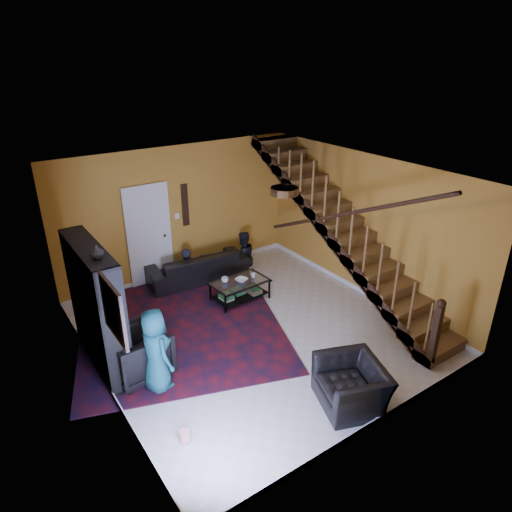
{
  "coord_description": "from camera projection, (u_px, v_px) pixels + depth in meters",
  "views": [
    {
      "loc": [
        -3.78,
        -5.6,
        4.54
      ],
      "look_at": [
        0.35,
        0.4,
        1.21
      ],
      "focal_mm": 32.0,
      "sensor_mm": 36.0,
      "label": 1
    }
  ],
  "objects": [
    {
      "name": "popcorn_bucket",
      "position": [
        185.0,
        436.0,
        5.72
      ],
      "size": [
        0.17,
        0.17,
        0.16
      ],
      "primitive_type": "cylinder",
      "rotation": [
        0.0,
        0.0,
        0.2
      ],
      "color": "red",
      "rests_on": "rug"
    },
    {
      "name": "rug",
      "position": [
        180.0,
        323.0,
        8.23
      ],
      "size": [
        4.51,
        4.81,
        0.02
      ],
      "primitive_type": "cube",
      "rotation": [
        0.0,
        0.0,
        -0.33
      ],
      "color": "#4C0D13",
      "rests_on": "floor"
    },
    {
      "name": "door",
      "position": [
        149.0,
        237.0,
        9.29
      ],
      "size": [
        0.82,
        0.05,
        2.05
      ],
      "primitive_type": "cube",
      "color": "silver",
      "rests_on": "floor"
    },
    {
      "name": "ceiling_fixture",
      "position": [
        285.0,
        191.0,
        6.29
      ],
      "size": [
        0.4,
        0.4,
        0.1
      ],
      "primitive_type": "cylinder",
      "color": "#3F2814",
      "rests_on": "room"
    },
    {
      "name": "person_adult_a",
      "position": [
        187.0,
        275.0,
        9.68
      ],
      "size": [
        0.46,
        0.31,
        1.2
      ],
      "primitive_type": "imported",
      "rotation": [
        0.0,
        0.0,
        3.08
      ],
      "color": "black",
      "rests_on": "sofa"
    },
    {
      "name": "framed_picture",
      "position": [
        113.0,
        311.0,
        5.31
      ],
      "size": [
        0.04,
        0.74,
        0.74
      ],
      "primitive_type": "cube",
      "color": "maroon",
      "rests_on": "room"
    },
    {
      "name": "coffee_table",
      "position": [
        240.0,
        289.0,
        8.92
      ],
      "size": [
        1.11,
        0.69,
        0.41
      ],
      "rotation": [
        0.0,
        0.0,
        0.06
      ],
      "color": "black",
      "rests_on": "floor"
    },
    {
      "name": "wall_hanging",
      "position": [
        185.0,
        205.0,
        9.51
      ],
      "size": [
        0.14,
        0.03,
        0.9
      ],
      "primitive_type": "cube",
      "color": "black",
      "rests_on": "room"
    },
    {
      "name": "staircase",
      "position": [
        346.0,
        232.0,
        8.54
      ],
      "size": [
        0.95,
        5.02,
        3.18
      ],
      "color": "brown",
      "rests_on": "floor"
    },
    {
      "name": "bowl",
      "position": [
        241.0,
        280.0,
        8.84
      ],
      "size": [
        0.29,
        0.29,
        0.06
      ],
      "primitive_type": "imported",
      "rotation": [
        0.0,
        0.0,
        0.35
      ],
      "color": "#999999",
      "rests_on": "coffee_table"
    },
    {
      "name": "armchair_right",
      "position": [
        351.0,
        385.0,
        6.28
      ],
      "size": [
        1.12,
        1.19,
        0.62
      ],
      "primitive_type": "imported",
      "rotation": [
        0.0,
        0.0,
        -1.92
      ],
      "color": "black",
      "rests_on": "floor"
    },
    {
      "name": "floor",
      "position": [
        253.0,
        331.0,
        8.03
      ],
      "size": [
        5.5,
        5.5,
        0.0
      ],
      "primitive_type": "plane",
      "color": "beige",
      "rests_on": "ground"
    },
    {
      "name": "person_child",
      "position": [
        155.0,
        350.0,
        6.44
      ],
      "size": [
        0.49,
        0.68,
        1.29
      ],
      "primitive_type": "imported",
      "rotation": [
        0.0,
        0.0,
        1.71
      ],
      "color": "#184A5B",
      "rests_on": "armchair_left"
    },
    {
      "name": "room",
      "position": [
        152.0,
        318.0,
        8.33
      ],
      "size": [
        5.5,
        5.5,
        5.5
      ],
      "color": "#B57A28",
      "rests_on": "ground"
    },
    {
      "name": "cup_b",
      "position": [
        253.0,
        275.0,
        8.98
      ],
      "size": [
        0.11,
        0.11,
        0.09
      ],
      "primitive_type": "imported",
      "rotation": [
        0.0,
        0.0,
        0.2
      ],
      "color": "#999999",
      "rests_on": "coffee_table"
    },
    {
      "name": "cup_a",
      "position": [
        225.0,
        280.0,
        8.79
      ],
      "size": [
        0.16,
        0.16,
        0.11
      ],
      "primitive_type": "imported",
      "rotation": [
        0.0,
        0.0,
        0.22
      ],
      "color": "#999999",
      "rests_on": "coffee_table"
    },
    {
      "name": "armchair_left",
      "position": [
        139.0,
        352.0,
        6.82
      ],
      "size": [
        0.91,
        0.88,
        0.78
      ],
      "primitive_type": "imported",
      "rotation": [
        0.0,
        0.0,
        1.64
      ],
      "color": "black",
      "rests_on": "floor"
    },
    {
      "name": "bookshelf",
      "position": [
        98.0,
        309.0,
        6.84
      ],
      "size": [
        0.35,
        1.8,
        2.0
      ],
      "color": "black",
      "rests_on": "floor"
    },
    {
      "name": "vase",
      "position": [
        97.0,
        252.0,
        6.0
      ],
      "size": [
        0.18,
        0.18,
        0.19
      ],
      "primitive_type": "imported",
      "color": "#999999",
      "rests_on": "bookshelf"
    },
    {
      "name": "person_adult_b",
      "position": [
        243.0,
        258.0,
        10.4
      ],
      "size": [
        0.61,
        0.48,
        1.25
      ],
      "primitive_type": "imported",
      "rotation": [
        0.0,
        0.0,
        3.16
      ],
      "color": "black",
      "rests_on": "sofa"
    },
    {
      "name": "sofa",
      "position": [
        197.0,
        266.0,
        9.69
      ],
      "size": [
        2.18,
        1.02,
        0.61
      ],
      "primitive_type": "imported",
      "rotation": [
        0.0,
        0.0,
        3.04
      ],
      "color": "black",
      "rests_on": "floor"
    }
  ]
}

